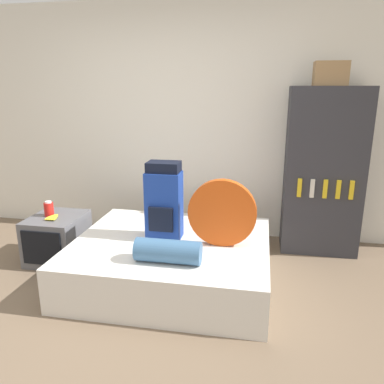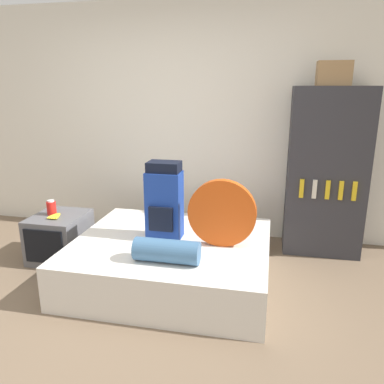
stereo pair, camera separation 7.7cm
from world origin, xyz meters
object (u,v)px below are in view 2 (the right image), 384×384
at_px(backpack, 164,202).
at_px(cardboard_box, 334,73).
at_px(canister, 51,208).
at_px(tent_bag, 222,213).
at_px(sleeping_roll, 167,251).
at_px(bookshelf, 326,173).
at_px(television, 60,237).

xyz_separation_m(backpack, cardboard_box, (1.43, 0.87, 1.09)).
relative_size(backpack, cardboard_box, 2.22).
bearing_deg(canister, tent_bag, -7.38).
bearing_deg(tent_bag, sleeping_roll, -132.12).
distance_m(sleeping_roll, canister, 1.51).
height_order(sleeping_roll, bookshelf, bookshelf).
bearing_deg(canister, backpack, -7.05).
height_order(television, bookshelf, bookshelf).
xyz_separation_m(backpack, bookshelf, (1.45, 0.89, 0.13)).
distance_m(television, cardboard_box, 3.11).
xyz_separation_m(backpack, tent_bag, (0.52, -0.07, -0.05)).
distance_m(tent_bag, sleeping_roll, 0.58).
bearing_deg(tent_bag, television, 172.72).
relative_size(tent_bag, cardboard_box, 1.87).
bearing_deg(cardboard_box, canister, -164.81).
relative_size(backpack, bookshelf, 0.40).
relative_size(backpack, sleeping_roll, 1.35).
xyz_separation_m(backpack, sleeping_roll, (0.15, -0.48, -0.24)).
bearing_deg(sleeping_roll, backpack, 107.74).
xyz_separation_m(backpack, television, (-1.15, 0.14, -0.49)).
distance_m(canister, bookshelf, 2.79).
bearing_deg(television, backpack, -6.87).
relative_size(television, bookshelf, 0.34).
bearing_deg(cardboard_box, sleeping_roll, -133.38).
distance_m(bookshelf, cardboard_box, 0.96).
distance_m(backpack, tent_bag, 0.53).
xyz_separation_m(tent_bag, television, (-1.67, 0.21, -0.44)).
height_order(canister, cardboard_box, cardboard_box).
height_order(tent_bag, cardboard_box, cardboard_box).
height_order(backpack, tent_bag, backpack).
bearing_deg(television, cardboard_box, 15.82).
xyz_separation_m(canister, cardboard_box, (2.64, 0.72, 1.28)).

